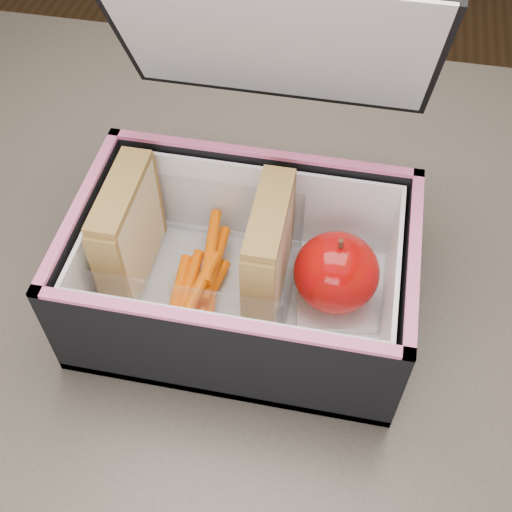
{
  "coord_description": "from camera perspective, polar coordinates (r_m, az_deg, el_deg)",
  "views": [
    {
      "loc": [
        0.09,
        -0.36,
        1.25
      ],
      "look_at": [
        0.03,
        -0.02,
        0.81
      ],
      "focal_mm": 45.0,
      "sensor_mm": 36.0,
      "label": 1
    }
  ],
  "objects": [
    {
      "name": "lunch_bag",
      "position": [
        0.55,
        -1.13,
        -0.47
      ],
      "size": [
        0.28,
        0.28,
        0.27
      ],
      "color": "black",
      "rests_on": "kitchen_table"
    },
    {
      "name": "kitchen_table",
      "position": [
        0.69,
        -1.85,
        -6.47
      ],
      "size": [
        1.2,
        0.8,
        0.75
      ],
      "color": "#605649",
      "rests_on": "ground"
    },
    {
      "name": "plastic_tub",
      "position": [
        0.57,
        -5.05,
        -0.11
      ],
      "size": [
        0.17,
        0.12,
        0.07
      ],
      "primitive_type": null,
      "color": "white",
      "rests_on": "lunch_bag"
    },
    {
      "name": "sandwich_right",
      "position": [
        0.55,
        1.12,
        0.34
      ],
      "size": [
        0.03,
        0.1,
        0.11
      ],
      "color": "beige",
      "rests_on": "plastic_tub"
    },
    {
      "name": "carrot_sticks",
      "position": [
        0.58,
        -4.87,
        -2.35
      ],
      "size": [
        0.05,
        0.13,
        0.03
      ],
      "color": "#F16501",
      "rests_on": "plastic_tub"
    },
    {
      "name": "paper_napkin",
      "position": [
        0.59,
        7.0,
        -3.68
      ],
      "size": [
        0.08,
        0.08,
        0.01
      ],
      "primitive_type": "cube",
      "rotation": [
        0.0,
        0.0,
        0.18
      ],
      "color": "white",
      "rests_on": "lunch_bag"
    },
    {
      "name": "sandwich_left",
      "position": [
        0.57,
        -11.24,
        2.18
      ],
      "size": [
        0.03,
        0.1,
        0.11
      ],
      "color": "beige",
      "rests_on": "plastic_tub"
    },
    {
      "name": "red_apple",
      "position": [
        0.56,
        7.15,
        -1.46
      ],
      "size": [
        0.09,
        0.09,
        0.08
      ],
      "rotation": [
        0.0,
        0.0,
        -0.27
      ],
      "color": "#960D00",
      "rests_on": "paper_napkin"
    }
  ]
}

